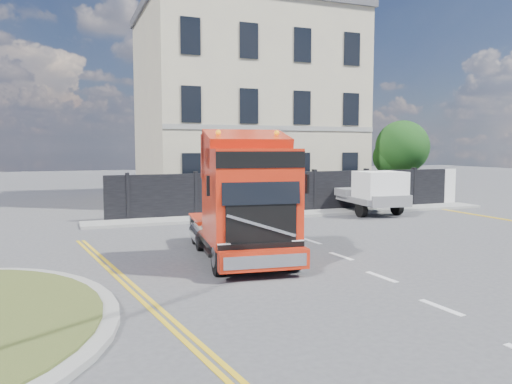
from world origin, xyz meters
name	(u,v)px	position (x,y,z in m)	size (l,w,h in m)	color
ground	(241,262)	(0.00, 0.00, 0.00)	(120.00, 120.00, 0.00)	#424244
hoarding_fence	(306,192)	(6.55, 9.00, 1.00)	(18.80, 0.25, 2.00)	black
georgian_building	(244,105)	(6.00, 16.50, 5.77)	(12.30, 10.30, 12.80)	#B0A58C
tree	(400,150)	(14.38, 12.10, 3.05)	(3.20, 3.20, 4.80)	#382619
pavement_far	(304,214)	(6.00, 8.10, 0.06)	(20.00, 1.60, 0.12)	gray
truck	(245,205)	(0.10, -0.06, 1.59)	(2.86, 6.12, 3.54)	black
flatbed_pickup	(372,191)	(9.05, 7.04, 1.11)	(2.45, 5.15, 2.07)	slate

